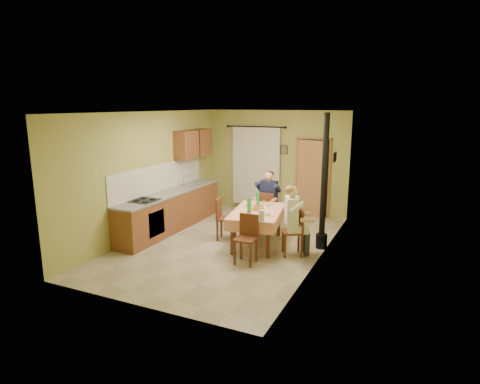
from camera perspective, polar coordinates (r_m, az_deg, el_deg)
The scene contains 17 objects.
floor at distance 8.75m, azimuth -1.78°, elevation -7.35°, with size 4.00×6.00×0.01m, color tan.
room_shell at distance 8.32m, azimuth -1.86°, elevation 4.53°, with size 4.04×6.04×2.82m.
kitchen_run at distance 9.77m, azimuth -9.75°, elevation -2.46°, with size 0.64×3.64×1.56m.
upper_cabinets at distance 10.65m, azimuth -6.59°, elevation 6.89°, with size 0.35×1.40×0.70m, color brown.
curtain at distance 11.23m, azimuth 2.26°, elevation 3.71°, with size 1.70×0.07×2.22m.
doorway at distance 10.80m, azimuth 10.16°, elevation 2.04°, with size 0.96×0.23×2.15m.
dining_table at distance 8.58m, azimuth 2.44°, elevation -5.09°, with size 1.29×1.81×0.76m.
tableware at distance 8.34m, azimuth 2.41°, elevation -2.41°, with size 0.90×1.56×0.33m.
chair_far at distance 9.67m, azimuth 3.95°, elevation -3.65°, with size 0.38×0.38×0.93m.
chair_near at distance 7.64m, azimuth 0.85°, elevation -8.04°, with size 0.39×0.39×0.93m.
chair_right at distance 8.11m, azimuth 7.51°, elevation -6.92°, with size 0.51×0.51×0.94m.
chair_left at distance 8.94m, azimuth -2.04°, elevation -4.98°, with size 0.45×0.45×0.94m.
man_far at distance 9.53m, azimuth 4.03°, elevation -0.22°, with size 0.58×0.47×1.39m.
man_right at distance 7.93m, azimuth 7.54°, elevation -2.89°, with size 0.61×0.65×1.39m.
stove_flue at distance 8.39m, azimuth 11.75°, elevation -1.18°, with size 0.24×0.24×2.80m.
picture_back at distance 10.96m, azimuth 6.31°, elevation 6.00°, with size 0.19×0.03×0.23m, color black.
picture_right at distance 8.81m, azimuth 13.32°, elevation 4.85°, with size 0.03×0.31×0.21m, color brown.
Camera 1 is at (3.68, -7.37, 2.96)m, focal length 30.00 mm.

